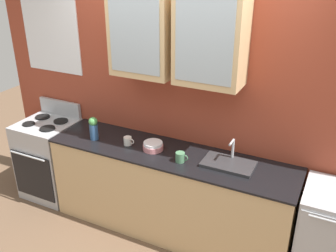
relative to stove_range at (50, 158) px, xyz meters
The scene contains 10 objects.
ground_plane 1.62m from the stove_range, ahead, with size 10.00×10.00×0.00m, color brown.
back_wall_unit 1.85m from the stove_range, 11.12° to the left, with size 4.38×0.44×2.55m.
counter 1.56m from the stove_range, ahead, with size 2.48×0.61×0.92m.
stove_range is the anchor object (origin of this frame).
sink_faucet 2.19m from the stove_range, ahead, with size 0.47×0.28×0.22m.
bowl_stack 1.47m from the stove_range, ahead, with size 0.20×0.20×0.08m.
vase 0.94m from the stove_range, ahead, with size 0.09×0.09×0.24m.
cup_near_sink 1.79m from the stove_range, ahead, with size 0.12×0.09×0.09m.
cup_near_bowls 1.22m from the stove_range, ahead, with size 0.11×0.08×0.08m.
dishwasher 3.12m from the stove_range, ahead, with size 0.61×0.60×0.92m.
Camera 1 is at (1.41, -2.88, 2.70)m, focal length 40.68 mm.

